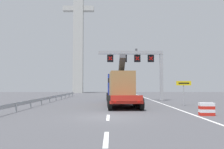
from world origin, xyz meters
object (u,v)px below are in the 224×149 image
Objects in this scene: overhead_lane_gantry at (140,61)px; bridge_pylon_distant at (78,24)px; exit_sign_yellow at (184,87)px; heavy_haul_truck_red at (119,87)px; crash_barrier_striped at (207,109)px.

bridge_pylon_distant is (-13.57, 32.00, 14.66)m from overhead_lane_gantry.
bridge_pylon_distant reaches higher than exit_sign_yellow.
heavy_haul_truck_red is at bearing -125.42° from overhead_lane_gantry.
heavy_haul_truck_red is (-3.09, -4.35, -3.52)m from overhead_lane_gantry.
exit_sign_yellow is 2.54× the size of crash_barrier_striped.
exit_sign_yellow is at bearing -24.82° from heavy_haul_truck_red.
crash_barrier_striped is at bearing -70.90° from bridge_pylon_distant.
bridge_pylon_distant is (-16.24, 46.88, 19.72)m from crash_barrier_striped.
overhead_lane_gantry is 0.24× the size of bridge_pylon_distant.
heavy_haul_truck_red is 13.84× the size of crash_barrier_striped.
crash_barrier_striped is (2.66, -14.89, -5.06)m from overhead_lane_gantry.
exit_sign_yellow is at bearing -66.49° from bridge_pylon_distant.
heavy_haul_truck_red is 12.11m from crash_barrier_striped.
bridge_pylon_distant is at bearing 113.51° from exit_sign_yellow.
overhead_lane_gantry is 0.66× the size of heavy_haul_truck_red.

